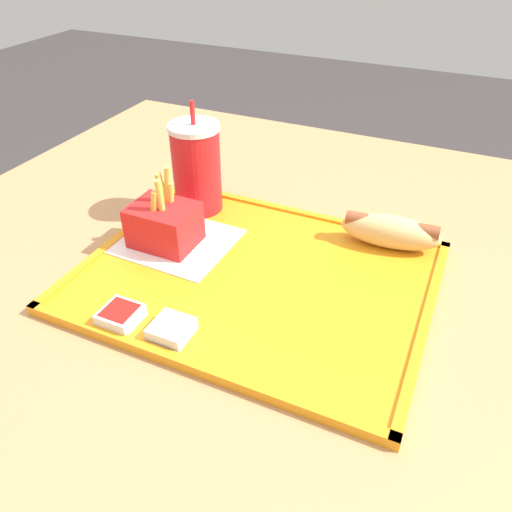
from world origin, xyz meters
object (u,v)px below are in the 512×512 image
sauce_cup_mayo (168,328)px  sauce_cup_ketchup (120,315)px  fries_carton (164,224)px  hot_dog_far (391,231)px  soda_cup (197,168)px

sauce_cup_mayo → sauce_cup_ketchup: same height
fries_carton → sauce_cup_mayo: size_ratio=2.55×
hot_dog_far → sauce_cup_mayo: size_ratio=3.23×
soda_cup → sauce_cup_mayo: bearing=-67.2°
fries_carton → soda_cup: bearing=94.2°
soda_cup → sauce_cup_ketchup: bearing=-79.8°
sauce_cup_ketchup → fries_carton: bearing=104.2°
soda_cup → sauce_cup_mayo: (0.11, -0.27, -0.06)m
hot_dog_far → fries_carton: fries_carton is taller
sauce_cup_mayo → sauce_cup_ketchup: size_ratio=1.00×
sauce_cup_ketchup → hot_dog_far: bearing=48.8°
fries_carton → sauce_cup_ketchup: fries_carton is taller
sauce_cup_mayo → sauce_cup_ketchup: bearing=-175.2°
soda_cup → fries_carton: (0.01, -0.11, -0.04)m
hot_dog_far → sauce_cup_ketchup: bearing=-131.2°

